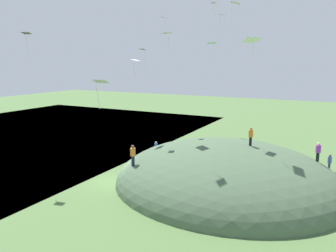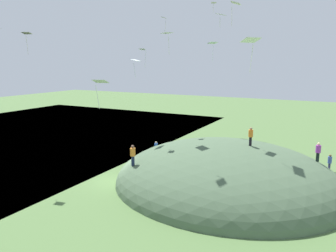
% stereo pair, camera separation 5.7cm
% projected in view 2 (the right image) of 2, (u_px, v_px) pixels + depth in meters
% --- Properties ---
extents(ground_plane, '(160.00, 160.00, 0.00)m').
position_uv_depth(ground_plane, '(115.00, 182.00, 30.29)').
color(ground_plane, '#4C6B39').
extents(grass_hill, '(20.41, 18.04, 7.86)m').
position_uv_depth(grass_hill, '(226.00, 185.00, 29.44)').
color(grass_hill, '#475E44').
rests_on(grass_hill, ground_plane).
extents(person_with_child, '(0.52, 0.52, 1.60)m').
position_uv_depth(person_with_child, '(251.00, 134.00, 27.81)').
color(person_with_child, black).
rests_on(person_with_child, grass_hill).
extents(person_near_shore, '(0.49, 0.49, 1.62)m').
position_uv_depth(person_near_shore, '(156.00, 146.00, 39.18)').
color(person_near_shore, black).
rests_on(person_near_shore, ground_plane).
extents(person_walking_path, '(0.59, 0.59, 1.66)m').
position_uv_depth(person_walking_path, '(318.00, 150.00, 27.55)').
color(person_walking_path, black).
rests_on(person_walking_path, grass_hill).
extents(person_watching_kites, '(0.59, 0.59, 1.83)m').
position_uv_depth(person_watching_kites, '(133.00, 153.00, 27.93)').
color(person_watching_kites, '#1B2743').
rests_on(person_watching_kites, grass_hill).
extents(person_on_hilltop, '(0.54, 0.54, 1.76)m').
position_uv_depth(person_on_hilltop, '(330.00, 161.00, 33.11)').
color(person_on_hilltop, navy).
rests_on(person_on_hilltop, ground_plane).
extents(kite_0, '(0.81, 0.93, 1.07)m').
position_uv_depth(kite_0, '(214.00, 3.00, 35.47)').
color(kite_0, silver).
extents(kite_1, '(0.66, 0.49, 1.75)m').
position_uv_depth(kite_1, '(143.00, 51.00, 30.33)').
color(kite_1, white).
extents(kite_3, '(1.16, 1.25, 2.01)m').
position_uv_depth(kite_3, '(213.00, 44.00, 34.46)').
color(kite_3, white).
extents(kite_4, '(0.89, 1.20, 1.78)m').
position_uv_depth(kite_4, '(135.00, 61.00, 32.62)').
color(kite_4, white).
extents(kite_5, '(1.41, 1.33, 1.96)m').
position_uv_depth(kite_5, '(167.00, 34.00, 30.24)').
color(kite_5, silver).
extents(kite_6, '(1.02, 1.06, 1.70)m').
position_uv_depth(kite_6, '(251.00, 42.00, 15.92)').
color(kite_6, white).
extents(kite_9, '(0.91, 0.72, 1.96)m').
position_uv_depth(kite_9, '(27.00, 35.00, 29.23)').
color(kite_9, white).
extents(kite_10, '(0.68, 0.86, 1.84)m').
position_uv_depth(kite_10, '(164.00, 19.00, 34.06)').
color(kite_10, white).
extents(kite_11, '(0.94, 1.25, 2.04)m').
position_uv_depth(kite_11, '(235.00, 4.00, 27.62)').
color(kite_11, silver).
extents(kite_12, '(0.97, 0.73, 1.80)m').
position_uv_depth(kite_12, '(100.00, 83.00, 19.69)').
color(kite_12, white).
extents(kite_15, '(0.84, 1.11, 1.19)m').
position_uv_depth(kite_15, '(221.00, 15.00, 29.45)').
color(kite_15, silver).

